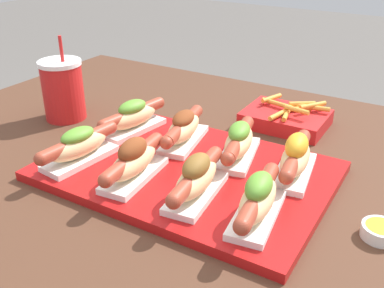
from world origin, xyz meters
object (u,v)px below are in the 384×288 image
Objects in this scene: hot_dog_0 at (79,146)px; drink_cup at (63,90)px; serving_tray at (187,171)px; hot_dog_1 at (133,161)px; hot_dog_3 at (258,199)px; sauce_bowl at (381,231)px; fries_basket at (286,118)px; hot_dog_2 at (196,178)px; hot_dog_4 at (133,117)px; hot_dog_7 at (295,157)px; hot_dog_5 at (182,129)px; hot_dog_6 at (238,142)px.

drink_cup reaches higher than hot_dog_0.
hot_dog_1 reaches higher than serving_tray.
sauce_bowl is (0.17, 0.07, -0.04)m from hot_dog_3.
fries_basket is at bearing 56.28° from hot_dog_0.
serving_tray is 8.97× the size of sauce_bowl.
sauce_bowl is (0.29, 0.07, -0.04)m from hot_dog_2.
hot_dog_0 reaches higher than sauce_bowl.
hot_dog_0 is 0.13m from hot_dog_1.
hot_dog_4 is at bearing 148.34° from hot_dog_2.
hot_dog_7 reaches higher than hot_dog_4.
hot_dog_3 reaches higher than fries_basket.
hot_dog_4 is 0.21m from drink_cup.
serving_tray is 2.73× the size of hot_dog_3.
hot_dog_1 is 1.00× the size of hot_dog_2.
hot_dog_0 is 0.41m from hot_dog_7.
hot_dog_1 is 1.03× the size of fries_basket.
hot_dog_5 is 1.01× the size of hot_dog_6.
drink_cup is at bearing -153.95° from fries_basket.
hot_dog_6 is 0.47m from drink_cup.
hot_dog_3 is at bearing -24.47° from serving_tray.
hot_dog_6 is (0.07, 0.08, 0.04)m from serving_tray.
hot_dog_6 is at bearing 50.54° from serving_tray.
drink_cup reaches higher than hot_dog_7.
hot_dog_0 is at bearing -90.85° from hot_dog_4.
hot_dog_0 reaches higher than fries_basket.
drink_cup reaches higher than hot_dog_3.
hot_dog_7 is (0.00, 0.16, 0.00)m from hot_dog_3.
hot_dog_4 is 3.29× the size of sauce_bowl.
fries_basket is at bearing 129.90° from sauce_bowl.
hot_dog_0 is 0.27m from drink_cup.
hot_dog_5 is at bearing 89.72° from hot_dog_1.
hot_dog_2 is 0.95× the size of drink_cup.
drink_cup is at bearing 168.21° from serving_tray.
fries_basket is at bearing 75.77° from serving_tray.
hot_dog_1 is at bearing -90.28° from hot_dog_5.
drink_cup is (-0.21, 0.00, 0.02)m from hot_dog_4.
fries_basket is at bearing 41.83° from hot_dog_4.
hot_dog_0 is at bearing -155.53° from serving_tray.
drink_cup reaches higher than sauce_bowl.
drink_cup reaches higher than hot_dog_2.
hot_dog_5 is at bearing -120.50° from fries_basket.
hot_dog_1 is 1.01× the size of hot_dog_5.
hot_dog_5 is (-0.24, 0.16, -0.00)m from hot_dog_3.
hot_dog_2 is 1.01× the size of hot_dog_5.
hot_dog_4 is 1.01× the size of hot_dog_5.
serving_tray is at bearing -104.23° from fries_basket.
drink_cup is at bearing 178.78° from hot_dog_4.
hot_dog_2 reaches higher than hot_dog_5.
hot_dog_2 is 0.30m from sauce_bowl.
drink_cup is at bearing 141.17° from hot_dog_0.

